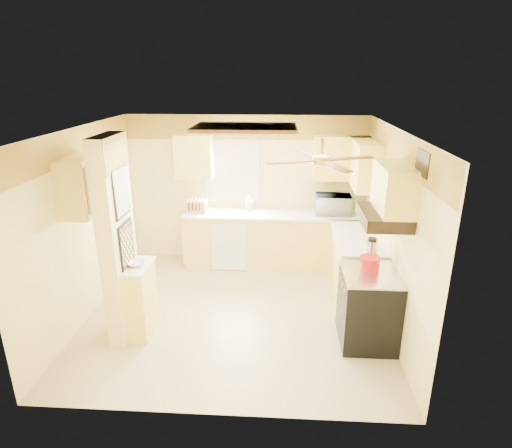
# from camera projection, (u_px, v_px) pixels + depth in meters

# --- Properties ---
(floor) EXTENTS (4.00, 4.00, 0.00)m
(floor) POSITION_uv_depth(u_px,v_px,m) (236.00, 312.00, 5.94)
(floor) COLOR #C5B388
(floor) RESTS_ON ground
(ceiling) EXTENTS (4.00, 4.00, 0.00)m
(ceiling) POSITION_uv_depth(u_px,v_px,m) (233.00, 130.00, 5.11)
(ceiling) COLOR white
(ceiling) RESTS_ON wall_back
(wall_back) EXTENTS (4.00, 0.00, 4.00)m
(wall_back) POSITION_uv_depth(u_px,v_px,m) (247.00, 190.00, 7.31)
(wall_back) COLOR #F9E598
(wall_back) RESTS_ON floor
(wall_front) EXTENTS (4.00, 0.00, 4.00)m
(wall_front) POSITION_uv_depth(u_px,v_px,m) (211.00, 302.00, 3.74)
(wall_front) COLOR #F9E598
(wall_front) RESTS_ON floor
(wall_left) EXTENTS (0.00, 3.80, 3.80)m
(wall_left) POSITION_uv_depth(u_px,v_px,m) (84.00, 224.00, 5.64)
(wall_left) COLOR #F9E598
(wall_left) RESTS_ON floor
(wall_right) EXTENTS (0.00, 3.80, 3.80)m
(wall_right) POSITION_uv_depth(u_px,v_px,m) (392.00, 231.00, 5.41)
(wall_right) COLOR #F9E598
(wall_right) RESTS_ON floor
(wallpaper_border) EXTENTS (4.00, 0.02, 0.40)m
(wallpaper_border) POSITION_uv_depth(u_px,v_px,m) (246.00, 128.00, 6.94)
(wallpaper_border) COLOR yellow
(wallpaper_border) RESTS_ON wall_back
(partition_column) EXTENTS (0.20, 0.70, 2.50)m
(partition_column) POSITION_uv_depth(u_px,v_px,m) (117.00, 241.00, 5.09)
(partition_column) COLOR #F9E598
(partition_column) RESTS_ON floor
(partition_ledge) EXTENTS (0.25, 0.55, 0.90)m
(partition_ledge) POSITION_uv_depth(u_px,v_px,m) (141.00, 301.00, 5.34)
(partition_ledge) COLOR #F7E671
(partition_ledge) RESTS_ON floor
(ledge_top) EXTENTS (0.28, 0.58, 0.04)m
(ledge_top) POSITION_uv_depth(u_px,v_px,m) (138.00, 267.00, 5.19)
(ledge_top) COLOR white
(ledge_top) RESTS_ON partition_ledge
(lower_cabinets_back) EXTENTS (3.00, 0.60, 0.90)m
(lower_cabinets_back) POSITION_uv_depth(u_px,v_px,m) (275.00, 240.00, 7.27)
(lower_cabinets_back) COLOR #F7E671
(lower_cabinets_back) RESTS_ON floor
(lower_cabinets_right) EXTENTS (0.60, 1.40, 0.90)m
(lower_cabinets_right) POSITION_uv_depth(u_px,v_px,m) (356.00, 267.00, 6.26)
(lower_cabinets_right) COLOR #F7E671
(lower_cabinets_right) RESTS_ON floor
(countertop_back) EXTENTS (3.04, 0.64, 0.04)m
(countertop_back) POSITION_uv_depth(u_px,v_px,m) (275.00, 214.00, 7.10)
(countertop_back) COLOR white
(countertop_back) RESTS_ON lower_cabinets_back
(countertop_right) EXTENTS (0.64, 1.44, 0.04)m
(countertop_right) POSITION_uv_depth(u_px,v_px,m) (357.00, 237.00, 6.10)
(countertop_right) COLOR white
(countertop_right) RESTS_ON lower_cabinets_right
(dishwasher_panel) EXTENTS (0.58, 0.02, 0.80)m
(dishwasher_panel) POSITION_uv_depth(u_px,v_px,m) (229.00, 247.00, 7.03)
(dishwasher_panel) COLOR white
(dishwasher_panel) RESTS_ON lower_cabinets_back
(window) EXTENTS (0.92, 0.02, 1.02)m
(window) POSITION_uv_depth(u_px,v_px,m) (232.00, 173.00, 7.22)
(window) COLOR white
(window) RESTS_ON wall_back
(upper_cab_back_left) EXTENTS (0.60, 0.35, 0.70)m
(upper_cab_back_left) POSITION_uv_depth(u_px,v_px,m) (194.00, 156.00, 7.00)
(upper_cab_back_left) COLOR #F7E671
(upper_cab_back_left) RESTS_ON wall_back
(upper_cab_back_right) EXTENTS (0.90, 0.35, 0.70)m
(upper_cab_back_right) POSITION_uv_depth(u_px,v_px,m) (342.00, 158.00, 6.86)
(upper_cab_back_right) COLOR #F7E671
(upper_cab_back_right) RESTS_ON wall_back
(upper_cab_right) EXTENTS (0.35, 1.00, 0.70)m
(upper_cab_right) POSITION_uv_depth(u_px,v_px,m) (364.00, 164.00, 6.40)
(upper_cab_right) COLOR #F7E671
(upper_cab_right) RESTS_ON wall_right
(upper_cab_left_wall) EXTENTS (0.35, 0.75, 0.70)m
(upper_cab_left_wall) POSITION_uv_depth(u_px,v_px,m) (83.00, 185.00, 5.20)
(upper_cab_left_wall) COLOR #F7E671
(upper_cab_left_wall) RESTS_ON wall_left
(upper_cab_over_stove) EXTENTS (0.35, 0.76, 0.52)m
(upper_cab_over_stove) POSITION_uv_depth(u_px,v_px,m) (394.00, 188.00, 4.67)
(upper_cab_over_stove) COLOR #F7E671
(upper_cab_over_stove) RESTS_ON wall_right
(stove) EXTENTS (0.68, 0.77, 0.92)m
(stove) POSITION_uv_depth(u_px,v_px,m) (368.00, 307.00, 5.18)
(stove) COLOR black
(stove) RESTS_ON floor
(range_hood) EXTENTS (0.50, 0.76, 0.14)m
(range_hood) POSITION_uv_depth(u_px,v_px,m) (383.00, 217.00, 4.78)
(range_hood) COLOR black
(range_hood) RESTS_ON upper_cab_over_stove
(poster_menu) EXTENTS (0.02, 0.42, 0.57)m
(poster_menu) POSITION_uv_depth(u_px,v_px,m) (121.00, 192.00, 4.88)
(poster_menu) COLOR black
(poster_menu) RESTS_ON partition_column
(poster_nashville) EXTENTS (0.02, 0.42, 0.57)m
(poster_nashville) POSITION_uv_depth(u_px,v_px,m) (127.00, 245.00, 5.10)
(poster_nashville) COLOR black
(poster_nashville) RESTS_ON partition_column
(ceiling_light_panel) EXTENTS (1.35, 0.95, 0.06)m
(ceiling_light_panel) POSITION_uv_depth(u_px,v_px,m) (245.00, 128.00, 5.59)
(ceiling_light_panel) COLOR brown
(ceiling_light_panel) RESTS_ON ceiling
(ceiling_fan) EXTENTS (1.15, 1.15, 0.26)m
(ceiling_fan) POSITION_uv_depth(u_px,v_px,m) (321.00, 159.00, 4.46)
(ceiling_fan) COLOR gold
(ceiling_fan) RESTS_ON ceiling
(vent_grate) EXTENTS (0.02, 0.40, 0.25)m
(vent_grate) POSITION_uv_depth(u_px,v_px,m) (423.00, 163.00, 4.21)
(vent_grate) COLOR black
(vent_grate) RESTS_ON wall_right
(microwave) EXTENTS (0.59, 0.41, 0.32)m
(microwave) POSITION_uv_depth(u_px,v_px,m) (333.00, 204.00, 7.02)
(microwave) COLOR white
(microwave) RESTS_ON countertop_back
(bowl) EXTENTS (0.25, 0.25, 0.05)m
(bowl) POSITION_uv_depth(u_px,v_px,m) (137.00, 264.00, 5.16)
(bowl) COLOR white
(bowl) RESTS_ON ledge_top
(dutch_oven) EXTENTS (0.24, 0.24, 0.16)m
(dutch_oven) POSITION_uv_depth(u_px,v_px,m) (370.00, 263.00, 5.09)
(dutch_oven) COLOR red
(dutch_oven) RESTS_ON stove
(kettle) EXTENTS (0.16, 0.16, 0.24)m
(kettle) POSITION_uv_depth(u_px,v_px,m) (372.00, 248.00, 5.41)
(kettle) COLOR silver
(kettle) RESTS_ON countertop_right
(dish_rack) EXTENTS (0.37, 0.29, 0.20)m
(dish_rack) POSITION_uv_depth(u_px,v_px,m) (197.00, 207.00, 7.17)
(dish_rack) COLOR tan
(dish_rack) RESTS_ON countertop_back
(utensil_crock) EXTENTS (0.12, 0.12, 0.24)m
(utensil_crock) POSITION_uv_depth(u_px,v_px,m) (249.00, 205.00, 7.25)
(utensil_crock) COLOR white
(utensil_crock) RESTS_ON countertop_back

